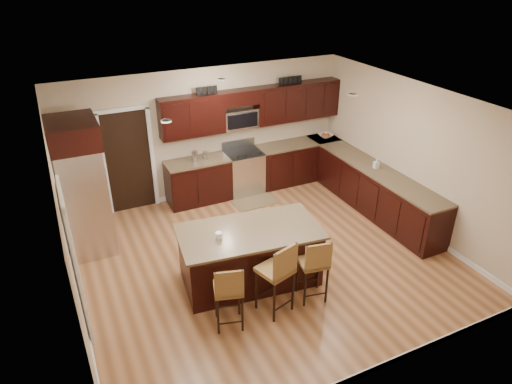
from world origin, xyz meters
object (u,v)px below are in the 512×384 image
range (243,171)px  stool_left (229,290)px  island (250,257)px  stool_right (315,263)px  stool_mid (278,271)px  refrigerator (82,186)px

range → stool_left: (-1.86, -3.70, 0.18)m
stool_left → range: bearing=79.2°
island → stool_left: 1.11m
stool_left → stool_right: (1.35, -0.00, 0.01)m
island → stool_right: (0.65, -0.84, 0.23)m
stool_mid → stool_right: stool_mid is taller
range → island: range is taller
island → stool_mid: (0.05, -0.85, 0.30)m
range → island: (-1.16, -2.86, -0.04)m
range → refrigerator: refrigerator is taller
island → refrigerator: bearing=142.9°
island → refrigerator: size_ratio=0.97×
range → stool_mid: bearing=-106.7°
range → stool_mid: stool_mid is taller
refrigerator → stool_mid: bearing=-52.9°
stool_left → stool_mid: bearing=15.3°
refrigerator → island: bearing=-43.8°
range → refrigerator: (-3.30, -0.80, 0.73)m
range → stool_right: 3.74m
island → stool_mid: bearing=-79.8°
stool_right → stool_left: bearing=-169.5°
stool_right → refrigerator: refrigerator is taller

